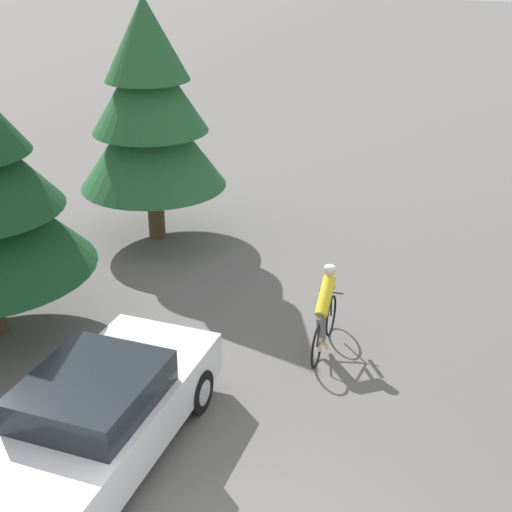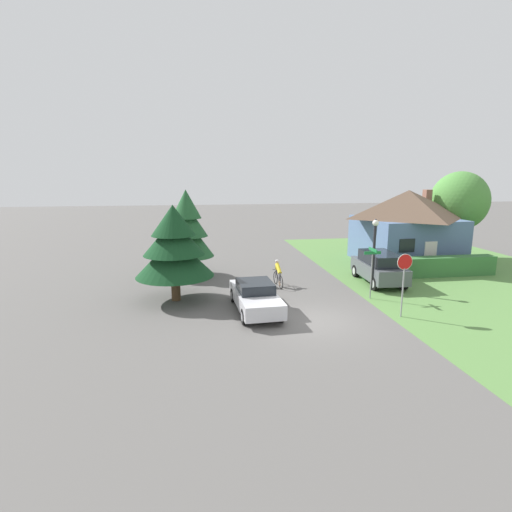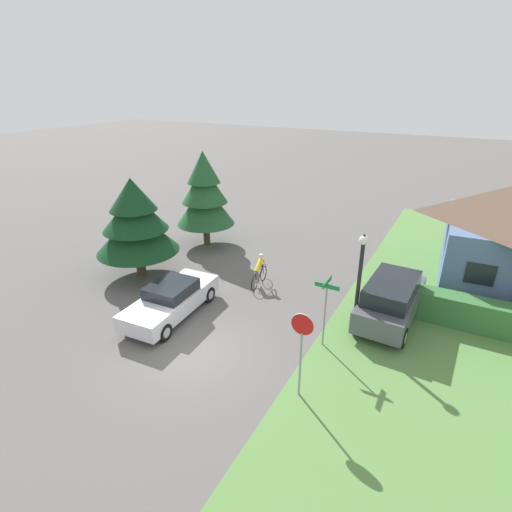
% 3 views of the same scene
% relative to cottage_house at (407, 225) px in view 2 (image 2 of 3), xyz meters
% --- Properties ---
extents(ground_plane, '(140.00, 140.00, 0.00)m').
position_rel_cottage_house_xyz_m(ground_plane, '(-10.28, -10.85, -2.73)').
color(ground_plane, '#5B5956').
extents(grass_verge_right, '(16.00, 36.00, 0.01)m').
position_rel_cottage_house_xyz_m(grass_verge_right, '(1.34, -6.85, -2.72)').
color(grass_verge_right, '#568442').
rests_on(grass_verge_right, ground).
extents(cottage_house, '(7.24, 6.78, 5.26)m').
position_rel_cottage_house_xyz_m(cottage_house, '(0.00, 0.00, 0.00)').
color(cottage_house, slate).
rests_on(cottage_house, ground).
extents(hedge_row, '(8.83, 0.90, 1.25)m').
position_rel_cottage_house_xyz_m(hedge_row, '(-0.74, -4.35, -2.11)').
color(hedge_row, '#387038').
rests_on(hedge_row, ground).
extents(sedan_left_lane, '(2.05, 4.76, 1.43)m').
position_rel_cottage_house_xyz_m(sedan_left_lane, '(-12.57, -9.17, -2.02)').
color(sedan_left_lane, silver).
rests_on(sedan_left_lane, ground).
extents(cyclist, '(0.44, 1.83, 1.53)m').
position_rel_cottage_house_xyz_m(cyclist, '(-10.63, -5.13, -2.00)').
color(cyclist, black).
rests_on(cyclist, ground).
extents(parked_suv_right, '(2.11, 4.56, 1.87)m').
position_rel_cottage_house_xyz_m(parked_suv_right, '(-4.56, -5.36, -1.76)').
color(parked_suv_right, '#4C5156').
rests_on(parked_suv_right, ground).
extents(stop_sign, '(0.72, 0.07, 2.93)m').
position_rel_cottage_house_xyz_m(stop_sign, '(-6.13, -10.97, -0.66)').
color(stop_sign, gray).
rests_on(stop_sign, ground).
extents(street_lamp, '(0.34, 0.34, 4.03)m').
position_rel_cottage_house_xyz_m(street_lamp, '(-5.60, -6.71, -0.20)').
color(street_lamp, black).
rests_on(street_lamp, ground).
extents(street_name_sign, '(0.90, 0.90, 2.68)m').
position_rel_cottage_house_xyz_m(street_name_sign, '(-6.35, -8.17, -0.87)').
color(street_name_sign, gray).
rests_on(street_name_sign, ground).
extents(conifer_tall_near, '(3.96, 3.96, 4.91)m').
position_rel_cottage_house_xyz_m(conifer_tall_near, '(-16.37, -6.93, 0.11)').
color(conifer_tall_near, '#4C3823').
rests_on(conifer_tall_near, ground).
extents(conifer_tall_far, '(3.33, 3.33, 5.47)m').
position_rel_cottage_house_xyz_m(conifer_tall_far, '(-15.82, -1.97, 0.35)').
color(conifer_tall_far, '#4C3823').
rests_on(conifer_tall_far, ground).
extents(deciduous_tree_right, '(4.23, 4.23, 6.60)m').
position_rel_cottage_house_xyz_m(deciduous_tree_right, '(4.55, 0.74, 1.64)').
color(deciduous_tree_right, '#4C3823').
rests_on(deciduous_tree_right, ground).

